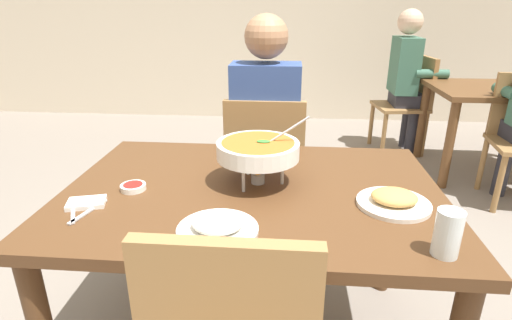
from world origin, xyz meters
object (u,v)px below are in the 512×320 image
at_px(dining_table_far, 496,103).
at_px(patron_bg_middle, 408,73).
at_px(chair_bg_middle, 410,99).
at_px(sauce_dish, 133,187).
at_px(curry_bowl, 258,150).
at_px(appetizer_plate, 394,200).
at_px(rice_plate, 217,226).
at_px(chair_diner_main, 265,165).
at_px(diner_main, 266,123).
at_px(dining_table_main, 253,211).
at_px(drink_glass, 447,235).

xyz_separation_m(dining_table_far, patron_bg_middle, (-0.57, 0.52, 0.15)).
xyz_separation_m(chair_bg_middle, patron_bg_middle, (-0.05, 0.00, 0.24)).
height_order(sauce_dish, dining_table_far, sauce_dish).
height_order(curry_bowl, appetizer_plate, curry_bowl).
relative_size(rice_plate, patron_bg_middle, 0.18).
distance_m(chair_diner_main, sauce_dish, 0.94).
height_order(appetizer_plate, chair_bg_middle, chair_bg_middle).
bearing_deg(diner_main, sauce_dish, -116.77).
distance_m(curry_bowl, appetizer_plate, 0.49).
bearing_deg(dining_table_main, drink_glass, -34.07).
height_order(dining_table_main, diner_main, diner_main).
xyz_separation_m(diner_main, appetizer_plate, (0.48, -0.89, 0.00)).
bearing_deg(rice_plate, diner_main, 86.19).
relative_size(sauce_dish, chair_bg_middle, 0.10).
bearing_deg(rice_plate, appetizer_plate, 21.18).
bearing_deg(sauce_dish, dining_table_main, 6.97).
xyz_separation_m(dining_table_main, patron_bg_middle, (1.21, 2.54, 0.11)).
bearing_deg(sauce_dish, chair_bg_middle, 56.97).
relative_size(appetizer_plate, drink_glass, 1.85).
height_order(chair_bg_middle, patron_bg_middle, patron_bg_middle).
xyz_separation_m(diner_main, chair_bg_middle, (1.26, 1.75, -0.24)).
relative_size(drink_glass, chair_bg_middle, 0.14).
bearing_deg(curry_bowl, appetizer_plate, -17.33).
bearing_deg(patron_bg_middle, appetizer_plate, -105.45).
distance_m(dining_table_main, appetizer_plate, 0.50).
bearing_deg(patron_bg_middle, chair_bg_middle, -3.13).
bearing_deg(curry_bowl, diner_main, 91.24).
bearing_deg(chair_bg_middle, sauce_dish, -123.03).
height_order(diner_main, rice_plate, diner_main).
height_order(dining_table_main, patron_bg_middle, patron_bg_middle).
bearing_deg(diner_main, dining_table_far, 34.60).
xyz_separation_m(rice_plate, dining_table_far, (1.85, 2.33, -0.15)).
bearing_deg(patron_bg_middle, drink_glass, -102.76).
height_order(curry_bowl, rice_plate, curry_bowl).
relative_size(chair_diner_main, rice_plate, 3.75).
height_order(chair_diner_main, dining_table_far, chair_diner_main).
bearing_deg(patron_bg_middle, sauce_dish, -122.16).
distance_m(chair_diner_main, appetizer_plate, 1.01).
distance_m(sauce_dish, chair_bg_middle, 3.10).
height_order(diner_main, patron_bg_middle, same).
xyz_separation_m(chair_diner_main, curry_bowl, (0.02, -0.71, 0.35)).
xyz_separation_m(chair_diner_main, chair_bg_middle, (1.26, 1.78, 0.00)).
height_order(dining_table_main, dining_table_far, same).
height_order(drink_glass, patron_bg_middle, patron_bg_middle).
xyz_separation_m(dining_table_main, chair_bg_middle, (1.26, 2.54, -0.12)).
bearing_deg(appetizer_plate, curry_bowl, 162.67).
bearing_deg(chair_diner_main, rice_plate, -93.93).
relative_size(dining_table_main, chair_diner_main, 1.50).
height_order(dining_table_main, appetizer_plate, appetizer_plate).
height_order(drink_glass, dining_table_far, drink_glass).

